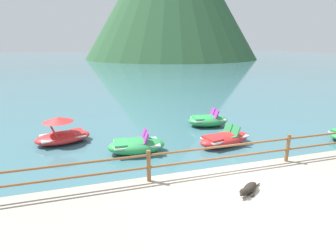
{
  "coord_description": "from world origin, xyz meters",
  "views": [
    {
      "loc": [
        -3.85,
        -5.26,
        4.23
      ],
      "look_at": [
        -0.77,
        5.0,
        0.9
      ],
      "focal_mm": 28.57,
      "sensor_mm": 36.0,
      "label": 1
    }
  ],
  "objects": [
    {
      "name": "pedal_boat_3",
      "position": [
        -2.2,
        4.67,
        0.31
      ],
      "size": [
        2.36,
        1.44,
        0.91
      ],
      "color": "green",
      "rests_on": "ground"
    },
    {
      "name": "dog_resting",
      "position": [
        0.02,
        0.14,
        0.52
      ],
      "size": [
        0.97,
        0.6,
        0.26
      ],
      "color": "black",
      "rests_on": "promenade_dock"
    },
    {
      "name": "pedal_boat_2",
      "position": [
        -5.12,
        6.75,
        0.4
      ],
      "size": [
        2.57,
        1.84,
        1.2
      ],
      "color": "red",
      "rests_on": "ground"
    },
    {
      "name": "dock_railing",
      "position": [
        -0.0,
        1.55,
        0.98
      ],
      "size": [
        23.92,
        0.12,
        0.95
      ],
      "color": "brown",
      "rests_on": "promenade_dock"
    },
    {
      "name": "pedal_boat_4",
      "position": [
        1.61,
        4.42,
        0.29
      ],
      "size": [
        2.72,
        1.7,
        0.87
      ],
      "color": "red",
      "rests_on": "ground"
    },
    {
      "name": "pedal_boat_1",
      "position": [
        2.11,
        7.22,
        0.31
      ],
      "size": [
        2.25,
        1.5,
        0.9
      ],
      "color": "green",
      "rests_on": "ground"
    },
    {
      "name": "ground_plane",
      "position": [
        0.0,
        40.0,
        0.0
      ],
      "size": [
        200.0,
        200.0,
        0.0
      ],
      "primitive_type": "plane",
      "color": "#3D6B75"
    }
  ]
}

